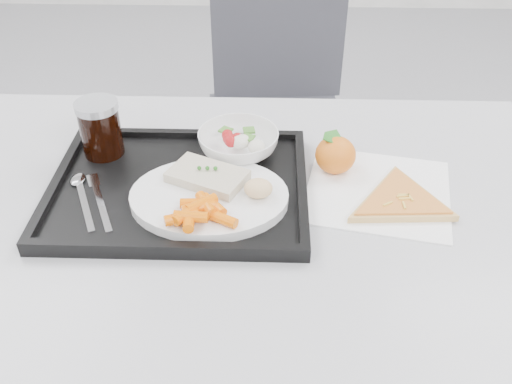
% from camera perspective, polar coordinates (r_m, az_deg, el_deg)
% --- Properties ---
extents(table, '(1.20, 0.80, 0.75)m').
position_cam_1_polar(table, '(1.03, -1.88, -4.31)').
color(table, '#AFAFB1').
rests_on(table, ground).
extents(chair, '(0.45, 0.45, 0.93)m').
position_cam_1_polar(chair, '(1.82, 2.15, 9.98)').
color(chair, '#393940').
rests_on(chair, ground).
extents(tray, '(0.45, 0.35, 0.03)m').
position_cam_1_polar(tray, '(1.02, -7.65, 0.39)').
color(tray, black).
rests_on(tray, table).
extents(dinner_plate, '(0.27, 0.27, 0.02)m').
position_cam_1_polar(dinner_plate, '(0.97, -4.70, -0.52)').
color(dinner_plate, white).
rests_on(dinner_plate, tray).
extents(fish_fillet, '(0.15, 0.13, 0.03)m').
position_cam_1_polar(fish_fillet, '(0.99, -4.88, 1.62)').
color(fish_fillet, beige).
rests_on(fish_fillet, dinner_plate).
extents(bread_roll, '(0.06, 0.05, 0.03)m').
position_cam_1_polar(bread_roll, '(0.95, 0.23, 0.37)').
color(bread_roll, '#DCBB7D').
rests_on(bread_roll, dinner_plate).
extents(salad_bowl, '(0.15, 0.15, 0.05)m').
position_cam_1_polar(salad_bowl, '(1.08, -1.77, 4.89)').
color(salad_bowl, white).
rests_on(salad_bowl, tray).
extents(cola_glass, '(0.08, 0.08, 0.11)m').
position_cam_1_polar(cola_glass, '(1.11, -15.32, 6.26)').
color(cola_glass, black).
rests_on(cola_glass, tray).
extents(cutlery, '(0.11, 0.16, 0.01)m').
position_cam_1_polar(cutlery, '(1.03, -16.45, -0.20)').
color(cutlery, silver).
rests_on(cutlery, tray).
extents(napkin, '(0.29, 0.28, 0.00)m').
position_cam_1_polar(napkin, '(1.04, 12.08, 0.09)').
color(napkin, white).
rests_on(napkin, table).
extents(tangerine, '(0.08, 0.08, 0.07)m').
position_cam_1_polar(tangerine, '(1.06, 7.95, 3.71)').
color(tangerine, '#E04D03').
rests_on(tangerine, napkin).
extents(pizza_slice, '(0.30, 0.30, 0.02)m').
position_cam_1_polar(pizza_slice, '(1.01, 14.24, -0.84)').
color(pizza_slice, tan).
rests_on(pizza_slice, napkin).
extents(carrot_pile, '(0.12, 0.09, 0.03)m').
position_cam_1_polar(carrot_pile, '(0.91, -5.75, -1.88)').
color(carrot_pile, orange).
rests_on(carrot_pile, dinner_plate).
extents(salad_contents, '(0.09, 0.08, 0.03)m').
position_cam_1_polar(salad_contents, '(1.07, -1.62, 5.10)').
color(salad_contents, '#A51315').
rests_on(salad_contents, salad_bowl).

